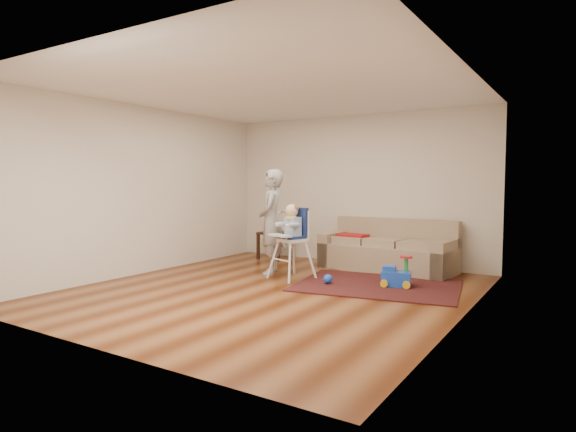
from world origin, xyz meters
The scene contains 9 objects.
ground centered at (0.00, 0.00, 0.00)m, with size 5.50×5.50×0.00m, color #461B06.
room_envelope centered at (0.00, 0.53, 1.88)m, with size 5.04×5.52×2.72m.
sofa centered at (0.77, 2.30, 0.43)m, with size 2.27×1.07×0.85m.
side_table centered at (-1.51, 2.32, 0.26)m, with size 0.52×0.52×0.52m, color black, non-canonical shape.
area_rug centered at (1.11, 1.04, 0.01)m, with size 2.24×1.68×0.02m, color black.
ride_on_toy centered at (1.36, 1.11, 0.24)m, with size 0.40×0.29×0.44m, color blue, non-canonical shape.
toy_ball centered at (0.47, 0.73, 0.09)m, with size 0.13×0.13×0.13m, color blue.
high_chair centered at (-0.21, 0.84, 0.56)m, with size 0.68×0.68×1.16m.
adult centered at (-0.72, 1.03, 0.84)m, with size 0.62×0.40×1.69m, color gray.
Camera 1 is at (3.64, -5.38, 1.48)m, focal length 30.00 mm.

